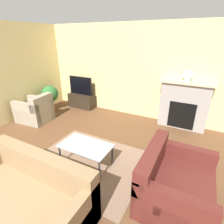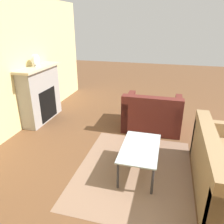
% 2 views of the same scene
% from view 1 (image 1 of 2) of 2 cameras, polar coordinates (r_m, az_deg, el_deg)
% --- Properties ---
extents(wall_back, '(8.45, 0.06, 2.70)m').
position_cam_1_polar(wall_back, '(5.42, 5.20, 13.08)').
color(wall_back, beige).
rests_on(wall_back, ground_plane).
extents(area_rug, '(2.16, 1.76, 0.00)m').
position_cam_1_polar(area_rug, '(3.68, -7.46, -15.76)').
color(area_rug, '#896B56').
rests_on(area_rug, ground_plane).
extents(fireplace, '(1.32, 0.40, 1.28)m').
position_cam_1_polar(fireplace, '(5.01, 22.39, 2.40)').
color(fireplace, '#9E9993').
rests_on(fireplace, ground_plane).
extents(tv_stand, '(0.93, 0.37, 0.48)m').
position_cam_1_polar(tv_stand, '(6.24, -9.85, 3.66)').
color(tv_stand, '#2D2319').
rests_on(tv_stand, ground_plane).
extents(tv, '(0.87, 0.06, 0.61)m').
position_cam_1_polar(tv, '(6.08, -10.22, 8.48)').
color(tv, black).
rests_on(tv, tv_stand).
extents(couch_sectional, '(1.87, 0.94, 0.82)m').
position_cam_1_polar(couch_sectional, '(2.90, -26.25, -23.96)').
color(couch_sectional, '#8C704C').
rests_on(couch_sectional, ground_plane).
extents(couch_loveseat, '(0.98, 1.21, 0.82)m').
position_cam_1_polar(couch_loveseat, '(2.96, 19.38, -21.29)').
color(couch_loveseat, '#5B231E').
rests_on(couch_loveseat, ground_plane).
extents(armchair_by_window, '(0.94, 0.80, 0.82)m').
position_cam_1_polar(armchair_by_window, '(5.58, -23.78, 0.16)').
color(armchair_by_window, '#9E937F').
rests_on(armchair_by_window, ground_plane).
extents(coffee_table, '(0.96, 0.56, 0.44)m').
position_cam_1_polar(coffee_table, '(3.39, -8.56, -11.33)').
color(coffee_table, '#333338').
rests_on(coffee_table, ground_plane).
extents(potted_plant, '(0.53, 0.53, 0.84)m').
position_cam_1_polar(potted_plant, '(6.17, -19.57, 5.38)').
color(potted_plant, '#AD704C').
rests_on(potted_plant, ground_plane).
extents(mantel_clock, '(0.24, 0.07, 0.27)m').
position_cam_1_polar(mantel_clock, '(4.82, 23.53, 10.79)').
color(mantel_clock, beige).
rests_on(mantel_clock, fireplace).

